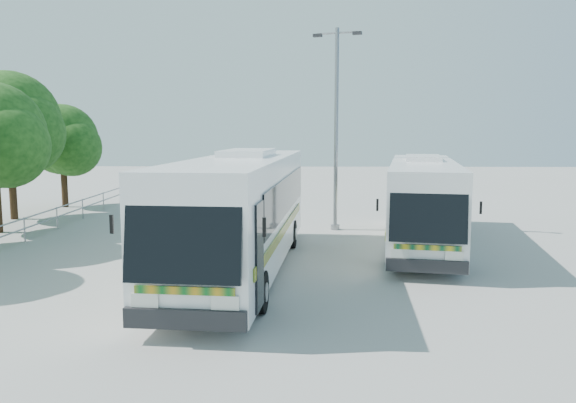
{
  "coord_description": "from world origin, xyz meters",
  "views": [
    {
      "loc": [
        0.95,
        -18.72,
        4.43
      ],
      "look_at": [
        0.51,
        1.41,
        1.86
      ],
      "focal_mm": 35.0,
      "sensor_mm": 36.0,
      "label": 1
    }
  ],
  "objects_px": {
    "tree_far_d": "(10,122)",
    "lamppost": "(336,120)",
    "coach_main": "(242,209)",
    "tree_far_e": "(63,140)",
    "coach_adjacent": "(423,199)"
  },
  "relations": [
    {
      "from": "tree_far_d",
      "to": "tree_far_e",
      "type": "xyz_separation_m",
      "value": [
        0.68,
        4.5,
        -0.93
      ]
    },
    {
      "from": "coach_adjacent",
      "to": "lamppost",
      "type": "distance_m",
      "value": 5.49
    },
    {
      "from": "coach_main",
      "to": "lamppost",
      "type": "bearing_deg",
      "value": 70.46
    },
    {
      "from": "tree_far_d",
      "to": "coach_main",
      "type": "relative_size",
      "value": 0.56
    },
    {
      "from": "tree_far_d",
      "to": "coach_adjacent",
      "type": "xyz_separation_m",
      "value": [
        18.99,
        -5.95,
        -3.04
      ]
    },
    {
      "from": "tree_far_e",
      "to": "lamppost",
      "type": "xyz_separation_m",
      "value": [
        15.16,
        -7.17,
        0.97
      ]
    },
    {
      "from": "coach_main",
      "to": "tree_far_d",
      "type": "bearing_deg",
      "value": 145.7
    },
    {
      "from": "tree_far_e",
      "to": "coach_adjacent",
      "type": "bearing_deg",
      "value": -29.72
    },
    {
      "from": "tree_far_d",
      "to": "lamppost",
      "type": "distance_m",
      "value": 16.06
    },
    {
      "from": "coach_adjacent",
      "to": "lamppost",
      "type": "bearing_deg",
      "value": 144.56
    },
    {
      "from": "tree_far_d",
      "to": "tree_far_e",
      "type": "bearing_deg",
      "value": 81.37
    },
    {
      "from": "tree_far_d",
      "to": "lamppost",
      "type": "bearing_deg",
      "value": -9.58
    },
    {
      "from": "tree_far_d",
      "to": "lamppost",
      "type": "xyz_separation_m",
      "value": [
        15.84,
        -2.67,
        0.04
      ]
    },
    {
      "from": "tree_far_d",
      "to": "coach_main",
      "type": "distance_m",
      "value": 16.31
    },
    {
      "from": "tree_far_e",
      "to": "coach_adjacent",
      "type": "relative_size",
      "value": 0.5
    }
  ]
}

